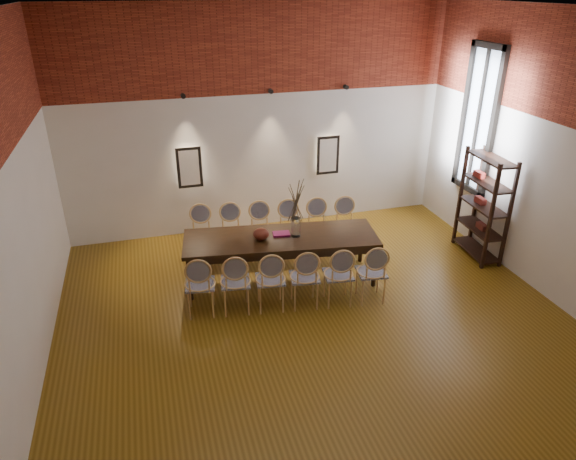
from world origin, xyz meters
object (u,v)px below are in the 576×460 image
object	(u,v)px
chair_far_e	(318,229)
vase	(296,227)
book	(281,234)
chair_near_e	(338,274)
chair_far_c	(261,233)
chair_near_f	(371,272)
chair_far_d	(290,231)
shelving_rack	(483,206)
dining_table	(281,258)
chair_far_f	(347,227)
chair_near_b	(235,282)
chair_near_c	(270,279)
chair_far_b	(231,234)
chair_near_a	(200,284)
chair_far_a	(202,236)
chair_near_d	(305,277)
bowl	(261,234)

from	to	relation	value
chair_far_e	vase	distance (m)	1.00
book	vase	bearing A→B (deg)	-24.36
chair_near_e	chair_far_c	distance (m)	1.80
chair_far_e	chair_near_f	bearing A→B (deg)	108.05
chair_far_d	shelving_rack	distance (m)	3.25
dining_table	chair_far_f	size ratio (longest dim) A/B	3.14
chair_near_b	chair_near_c	xyz separation A→B (m)	(0.49, -0.07, 0.00)
chair_near_b	chair_far_b	size ratio (longest dim) A/B	1.00
chair_near_f	chair_far_b	xyz separation A→B (m)	(-1.73, 1.77, 0.00)
chair_far_c	shelving_rack	distance (m)	3.73
vase	chair_near_c	bearing A→B (deg)	-130.59
chair_near_e	chair_far_b	size ratio (longest dim) A/B	1.00
dining_table	chair_far_c	size ratio (longest dim) A/B	3.14
chair_near_a	chair_near_f	bearing A→B (deg)	-0.00
chair_far_c	shelving_rack	bearing A→B (deg)	174.02
chair_far_a	chair_far_d	bearing A→B (deg)	180.00
dining_table	shelving_rack	size ratio (longest dim) A/B	1.64
chair_near_d	chair_far_d	world-z (taller)	same
chair_near_f	chair_far_e	size ratio (longest dim) A/B	1.00
chair_near_d	chair_far_a	distance (m)	2.11
chair_far_c	chair_far_e	size ratio (longest dim) A/B	1.00
chair_near_e	vase	distance (m)	1.00
chair_near_d	chair_near_b	bearing A→B (deg)	180.00
chair_far_e	book	world-z (taller)	chair_far_e
dining_table	chair_near_e	distance (m)	1.06
dining_table	vase	world-z (taller)	vase
chair_near_e	chair_far_b	world-z (taller)	same
chair_near_a	chair_near_b	bearing A→B (deg)	-0.00
chair_near_c	book	bearing A→B (deg)	72.22
dining_table	chair_far_e	bearing A→B (deg)	45.64
chair_near_b	chair_far_c	world-z (taller)	same
dining_table	chair_far_b	bearing A→B (deg)	134.36
bowl	chair_far_b	bearing A→B (deg)	110.12
chair_far_c	chair_far_a	bearing A→B (deg)	-0.00
chair_far_e	dining_table	bearing A→B (deg)	45.64
shelving_rack	book	bearing A→B (deg)	-179.36
chair_far_a	book	size ratio (longest dim) A/B	3.62
chair_near_b	chair_far_e	size ratio (longest dim) A/B	1.00
chair_near_d	chair_far_c	size ratio (longest dim) A/B	1.00
chair_near_d	chair_near_f	xyz separation A→B (m)	(0.97, -0.14, 0.00)
chair_near_d	chair_far_a	size ratio (longest dim) A/B	1.00
chair_near_e	book	xyz separation A→B (m)	(-0.60, 0.91, 0.30)
chair_far_a	bowl	xyz separation A→B (m)	(0.80, -0.93, 0.37)
chair_near_d	chair_near_a	bearing A→B (deg)	180.00
chair_near_a	chair_far_b	xyz separation A→B (m)	(0.70, 1.42, 0.00)
chair_near_c	book	size ratio (longest dim) A/B	3.62
chair_near_a	chair_near_b	xyz separation A→B (m)	(0.49, -0.07, 0.00)
chair_far_d	bowl	xyz separation A→B (m)	(-0.66, -0.72, 0.37)
chair_near_c	book	distance (m)	0.91
chair_far_e	chair_near_a	bearing A→B (deg)	37.49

